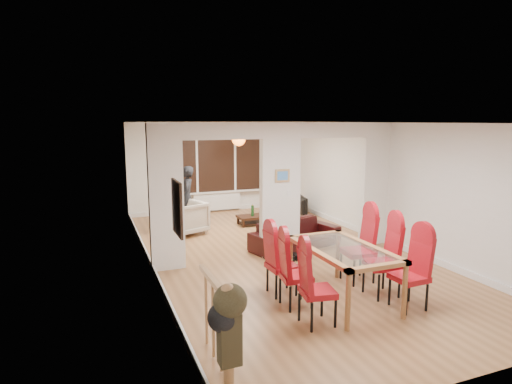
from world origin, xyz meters
TOP-DOWN VIEW (x-y plane):
  - floor at (0.00, 0.00)m, footprint 5.00×9.00m
  - room_walls at (0.00, 0.00)m, footprint 5.00×9.00m
  - divider_wall at (0.00, 0.00)m, footprint 5.00×0.18m
  - bay_window_blinds at (0.00, 4.44)m, footprint 3.00×0.08m
  - radiator at (0.00, 4.40)m, footprint 1.40×0.08m
  - pendant_light at (0.30, 3.30)m, footprint 0.36×0.36m
  - stair_newel at (-2.25, -3.20)m, footprint 0.40×1.20m
  - wall_poster at (-2.47, -2.40)m, footprint 0.04×0.52m
  - pillar_photo at (0.00, -0.10)m, footprint 0.30×0.03m
  - dining_table at (-0.05, -2.32)m, footprint 0.99×1.75m
  - dining_chair_la at (-0.76, -2.85)m, footprint 0.50×0.50m
  - dining_chair_lb at (-0.77, -2.24)m, footprint 0.48×0.48m
  - dining_chair_lc at (-0.77, -1.77)m, footprint 0.43×0.43m
  - dining_chair_ra at (0.68, -2.89)m, footprint 0.46×0.46m
  - dining_chair_rb at (0.62, -2.37)m, footprint 0.54×0.54m
  - dining_chair_rc at (0.62, -1.75)m, footprint 0.52×0.52m
  - sofa at (0.50, 0.30)m, footprint 2.09×1.23m
  - armchair at (-1.40, 2.26)m, footprint 1.07×1.08m
  - person at (-1.25, 2.72)m, footprint 0.64×0.49m
  - television at (2.00, 3.08)m, footprint 0.97×0.34m
  - coffee_table at (0.54, 2.53)m, footprint 1.12×0.75m
  - bottle at (0.38, 2.49)m, footprint 0.07×0.07m
  - bowl at (0.72, 2.64)m, footprint 0.20×0.20m
  - shoes at (0.11, -0.37)m, footprint 0.25×0.27m

SIDE VIEW (x-z plane):
  - floor at x=0.00m, z-range -0.01..0.01m
  - shoes at x=0.11m, z-range 0.00..0.10m
  - coffee_table at x=0.54m, z-range 0.00..0.24m
  - bowl at x=0.72m, z-range 0.24..0.28m
  - television at x=2.00m, z-range 0.00..0.56m
  - sofa at x=0.50m, z-range 0.00..0.57m
  - radiator at x=0.00m, z-range 0.05..0.55m
  - bottle at x=0.38m, z-range 0.24..0.53m
  - armchair at x=-1.40m, z-range 0.00..0.77m
  - dining_table at x=-0.05m, z-range 0.00..0.82m
  - dining_chair_lc at x=-0.77m, z-range 0.00..1.04m
  - dining_chair_lb at x=-0.77m, z-range 0.00..1.05m
  - dining_chair_la at x=-0.76m, z-range 0.00..1.06m
  - dining_chair_ra at x=0.68m, z-range 0.00..1.09m
  - stair_newel at x=-2.25m, z-range 0.00..1.10m
  - dining_chair_rb at x=0.62m, z-range 0.00..1.14m
  - dining_chair_rc at x=0.62m, z-range 0.00..1.16m
  - person at x=-1.25m, z-range 0.00..1.55m
  - room_walls at x=0.00m, z-range 0.00..2.60m
  - divider_wall at x=0.00m, z-range 0.00..2.60m
  - bay_window_blinds at x=0.00m, z-range 0.60..2.40m
  - wall_poster at x=-2.47m, z-range 1.27..1.94m
  - pillar_photo at x=0.00m, z-range 1.48..1.73m
  - pendant_light at x=0.30m, z-range 1.97..2.33m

